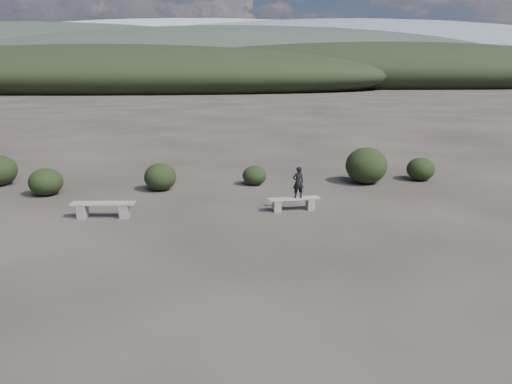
{
  "coord_description": "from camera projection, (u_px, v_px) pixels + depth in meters",
  "views": [
    {
      "loc": [
        0.31,
        -10.04,
        4.51
      ],
      "look_at": [
        0.8,
        3.5,
        1.1
      ],
      "focal_mm": 35.0,
      "sensor_mm": 36.0,
      "label": 1
    }
  ],
  "objects": [
    {
      "name": "shrub_c",
      "position": [
        254.0,
        175.0,
        19.52
      ],
      "size": [
        0.94,
        0.94,
        0.75
      ],
      "primitive_type": "ellipsoid",
      "color": "black",
      "rests_on": "ground"
    },
    {
      "name": "seated_person",
      "position": [
        298.0,
        182.0,
        15.9
      ],
      "size": [
        0.42,
        0.33,
        1.02
      ],
      "primitive_type": "imported",
      "rotation": [
        0.0,
        0.0,
        3.39
      ],
      "color": "black",
      "rests_on": "bench_right"
    },
    {
      "name": "bench_right",
      "position": [
        294.0,
        203.0,
        16.04
      ],
      "size": [
        1.71,
        0.62,
        0.42
      ],
      "rotation": [
        0.0,
        0.0,
        0.16
      ],
      "color": "slate",
      "rests_on": "ground"
    },
    {
      "name": "shrub_d",
      "position": [
        366.0,
        166.0,
        19.7
      ],
      "size": [
        1.64,
        1.64,
        1.43
      ],
      "primitive_type": "ellipsoid",
      "color": "black",
      "rests_on": "ground"
    },
    {
      "name": "mountain_ridges",
      "position": [
        226.0,
        57.0,
        336.49
      ],
      "size": [
        500.0,
        400.0,
        56.0
      ],
      "color": "black",
      "rests_on": "ground"
    },
    {
      "name": "shrub_b",
      "position": [
        160.0,
        177.0,
        18.63
      ],
      "size": [
        1.19,
        1.19,
        1.02
      ],
      "primitive_type": "ellipsoid",
      "color": "black",
      "rests_on": "ground"
    },
    {
      "name": "bench_left",
      "position": [
        103.0,
        208.0,
        15.28
      ],
      "size": [
        1.93,
        0.43,
        0.48
      ],
      "rotation": [
        0.0,
        0.0,
        -0.02
      ],
      "color": "slate",
      "rests_on": "ground"
    },
    {
      "name": "shrub_e",
      "position": [
        421.0,
        169.0,
        20.27
      ],
      "size": [
        1.12,
        1.12,
        0.94
      ],
      "primitive_type": "ellipsoid",
      "color": "black",
      "rests_on": "ground"
    },
    {
      "name": "shrub_a",
      "position": [
        46.0,
        182.0,
        17.92
      ],
      "size": [
        1.2,
        1.2,
        0.98
      ],
      "primitive_type": "ellipsoid",
      "color": "black",
      "rests_on": "ground"
    },
    {
      "name": "ground",
      "position": [
        225.0,
        281.0,
        10.82
      ],
      "size": [
        1200.0,
        1200.0,
        0.0
      ],
      "primitive_type": "plane",
      "color": "#2B2521",
      "rests_on": "ground"
    }
  ]
}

